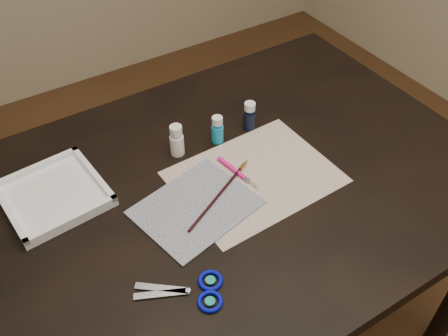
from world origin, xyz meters
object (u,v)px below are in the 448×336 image
paint_bottle_cyan (217,129)px  paint_bottle_navy (250,116)px  paper (255,177)px  paint_bottle_white (177,140)px  scissors (179,294)px  canvas (196,207)px  palette_tray (54,194)px

paint_bottle_cyan → paint_bottle_navy: bearing=0.6°
paper → paint_bottle_cyan: size_ratio=4.88×
paint_bottle_white → paint_bottle_cyan: bearing=-6.9°
scissors → paint_bottle_navy: bearing=-113.9°
canvas → scissors: bearing=-127.9°
palette_tray → canvas: bearing=-37.8°
paper → paint_bottle_navy: bearing=59.8°
paint_bottle_white → scissors: size_ratio=0.45×
paper → palette_tray: size_ratio=1.74×
palette_tray → paint_bottle_white: bearing=-2.7°
canvas → paint_bottle_navy: size_ratio=3.14×
canvas → scissors: 0.23m
canvas → palette_tray: palette_tray is taller
paint_bottle_white → palette_tray: paint_bottle_white is taller
paint_bottle_white → paint_bottle_navy: 0.21m
canvas → scissors: scissors is taller
paper → paint_bottle_white: 0.21m
paint_bottle_navy → scissors: paint_bottle_navy is taller
scissors → canvas: bearing=-103.0°
paint_bottle_white → scissors: bearing=-117.9°
paint_bottle_navy → paper: bearing=-120.2°
paint_bottle_cyan → palette_tray: 0.43m
paint_bottle_cyan → palette_tray: size_ratio=0.36×
paint_bottle_navy → scissors: (-0.41, -0.36, -0.04)m
palette_tray → paint_bottle_navy: bearing=-3.0°
canvas → paint_bottle_cyan: paint_bottle_cyan is taller
canvas → paint_bottle_navy: 0.32m
paper → paint_bottle_navy: size_ratio=4.66×
paint_bottle_navy → palette_tray: paint_bottle_navy is taller
paint_bottle_cyan → paint_bottle_navy: 0.10m
scissors → palette_tray: bearing=-47.5°
paint_bottle_navy → palette_tray: bearing=177.0°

